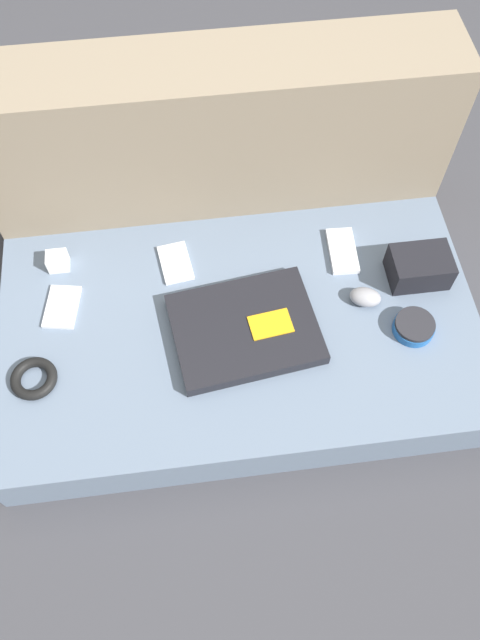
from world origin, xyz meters
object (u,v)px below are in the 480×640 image
at_px(phone_small, 176,263).
at_px(camera_pouch, 419,267).
at_px(computer_mouse, 365,297).
at_px(speaker_puck, 414,327).
at_px(charger_brick, 58,261).
at_px(phone_black, 62,307).
at_px(laptop, 245,329).
at_px(phone_silver, 342,251).

relative_size(phone_small, camera_pouch, 0.87).
height_order(computer_mouse, phone_small, computer_mouse).
relative_size(speaker_puck, phone_small, 0.78).
xyz_separation_m(computer_mouse, charger_brick, (-0.68, 0.18, 0.00)).
distance_m(phone_black, phone_small, 0.27).
distance_m(laptop, phone_small, 0.24).
distance_m(phone_silver, phone_small, 0.39).
bearing_deg(phone_black, computer_mouse, 4.63).
height_order(phone_silver, camera_pouch, camera_pouch).
xyz_separation_m(camera_pouch, charger_brick, (-0.81, 0.13, -0.01)).
bearing_deg(camera_pouch, phone_silver, 151.15).
xyz_separation_m(phone_black, camera_pouch, (0.81, -0.01, 0.03)).
height_order(laptop, charger_brick, charger_brick).
bearing_deg(speaker_puck, camera_pouch, 72.03).
distance_m(laptop, charger_brick, 0.46).
bearing_deg(phone_black, speaker_puck, -1.00).
bearing_deg(phone_silver, speaker_puck, -60.82).
bearing_deg(phone_silver, phone_black, -170.86).
height_order(speaker_puck, camera_pouch, camera_pouch).
height_order(computer_mouse, charger_brick, charger_brick).
xyz_separation_m(phone_black, phone_small, (0.26, 0.09, -0.00)).
relative_size(phone_small, charger_brick, 2.47).
xyz_separation_m(laptop, phone_small, (-0.14, 0.20, -0.01)).
bearing_deg(charger_brick, phone_silver, -3.83).
distance_m(computer_mouse, phone_small, 0.44).
distance_m(speaker_puck, phone_silver, 0.25).
bearing_deg(phone_black, laptop, -5.45).
relative_size(speaker_puck, phone_silver, 0.70).
relative_size(phone_black, phone_small, 1.03).
distance_m(computer_mouse, speaker_puck, 0.12).
height_order(phone_small, camera_pouch, camera_pouch).
relative_size(phone_silver, phone_small, 1.10).
relative_size(camera_pouch, charger_brick, 2.84).
bearing_deg(charger_brick, speaker_puck, -19.19).
bearing_deg(phone_silver, computer_mouse, -78.36).
height_order(phone_silver, phone_small, phone_silver).
distance_m(computer_mouse, camera_pouch, 0.15).
distance_m(phone_silver, charger_brick, 0.66).
bearing_deg(laptop, phone_black, 156.82).
height_order(phone_black, phone_small, same).
relative_size(computer_mouse, phone_black, 0.69).
height_order(laptop, camera_pouch, camera_pouch).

